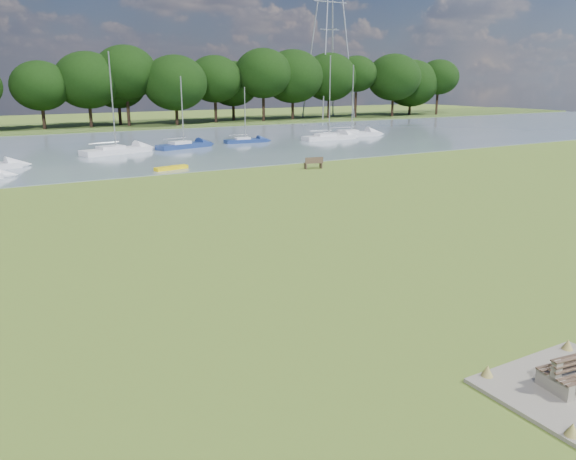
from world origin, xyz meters
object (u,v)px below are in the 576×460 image
riverbank_bench (314,163)px  pylon (330,1)px  sailboat_5 (115,149)px  sailboat_8 (351,132)px  sailboat_6 (328,136)px  sailboat_7 (245,139)px  kayak (171,168)px  sailboat_0 (183,144)px

riverbank_bench → pylon: pylon is taller
sailboat_5 → sailboat_8: 31.23m
pylon → sailboat_6: bearing=-123.7°
sailboat_6 → sailboat_7: bearing=170.4°
kayak → sailboat_8: (29.60, 15.34, 0.35)m
pylon → sailboat_8: pylon is taller
pylon → sailboat_6: size_ratio=3.38×
sailboat_6 → sailboat_7: size_ratio=1.56×
sailboat_5 → riverbank_bench: bearing=-71.8°
pylon → sailboat_5: size_ratio=3.42×
riverbank_bench → sailboat_7: size_ratio=0.26×
sailboat_8 → riverbank_bench: bearing=-121.1°
sailboat_0 → sailboat_5: bearing=171.6°
pylon → sailboat_5: bearing=-145.4°
pylon → sailboat_8: bearing=-118.8°
kayak → sailboat_5: sailboat_5 is taller
sailboat_0 → riverbank_bench: bearing=-91.6°
pylon → sailboat_6: 44.27m
sailboat_5 → sailboat_6: (26.27, 0.54, -0.02)m
kayak → sailboat_7: 20.84m
sailboat_6 → sailboat_8: sailboat_6 is taller
sailboat_0 → sailboat_7: bearing=-5.1°
pylon → sailboat_8: (-16.89, -30.66, -20.57)m
sailboat_0 → sailboat_6: (18.75, -0.39, 0.02)m
pylon → riverbank_bench: bearing=-124.9°
riverbank_bench → sailboat_7: (3.43, 20.56, -0.06)m
sailboat_6 → sailboat_7: sailboat_6 is taller
sailboat_7 → sailboat_8: bearing=3.8°
riverbank_bench → sailboat_8: sailboat_8 is taller
sailboat_6 → sailboat_8: size_ratio=1.11×
riverbank_bench → pylon: bearing=65.4°
riverbank_bench → kayak: size_ratio=0.58×
kayak → pylon: (46.49, 46.00, 20.92)m
riverbank_bench → pylon: size_ratio=0.05×
kayak → sailboat_5: bearing=83.6°
pylon → kayak: bearing=-135.3°
kayak → sailboat_7: (14.15, 15.30, 0.25)m
riverbank_bench → sailboat_5: (-12.26, 18.11, 0.05)m
sailboat_5 → sailboat_6: size_ratio=0.99×
sailboat_5 → sailboat_7: 15.87m
sailboat_6 → sailboat_8: (4.86, 1.94, 0.01)m
sailboat_5 → sailboat_8: bearing=-11.3°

